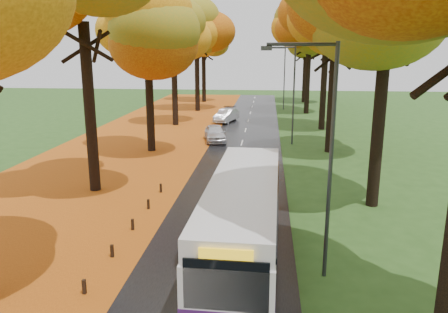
# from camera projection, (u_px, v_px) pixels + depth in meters

# --- Properties ---
(road) EXTENTS (6.50, 90.00, 0.04)m
(road) POSITION_uv_depth(u_px,v_px,m) (238.00, 157.00, 32.19)
(road) COLOR black
(road) RESTS_ON ground
(centre_line) EXTENTS (0.12, 90.00, 0.01)m
(centre_line) POSITION_uv_depth(u_px,v_px,m) (238.00, 157.00, 32.18)
(centre_line) COLOR silver
(centre_line) RESTS_ON road
(leaf_verge) EXTENTS (12.00, 90.00, 0.02)m
(leaf_verge) POSITION_uv_depth(u_px,v_px,m) (120.00, 154.00, 33.06)
(leaf_verge) COLOR #87380C
(leaf_verge) RESTS_ON ground
(leaf_drift) EXTENTS (0.90, 90.00, 0.01)m
(leaf_drift) POSITION_uv_depth(u_px,v_px,m) (197.00, 156.00, 32.48)
(leaf_drift) COLOR #C96314
(leaf_drift) RESTS_ON road
(trees_left) EXTENTS (9.20, 74.00, 13.88)m
(trees_left) POSITION_uv_depth(u_px,v_px,m) (145.00, 25.00, 32.60)
(trees_left) COLOR black
(trees_left) RESTS_ON ground
(trees_right) EXTENTS (9.30, 74.20, 13.96)m
(trees_right) POSITION_uv_depth(u_px,v_px,m) (342.00, 21.00, 31.04)
(trees_right) COLOR black
(trees_right) RESTS_ON ground
(bollard_row) EXTENTS (0.11, 23.51, 0.52)m
(bollard_row) POSITION_uv_depth(u_px,v_px,m) (66.00, 310.00, 12.87)
(bollard_row) COLOR black
(bollard_row) RESTS_ON ground
(streetlamp_near) EXTENTS (2.45, 0.18, 8.00)m
(streetlamp_near) POSITION_uv_depth(u_px,v_px,m) (324.00, 145.00, 14.26)
(streetlamp_near) COLOR #333538
(streetlamp_near) RESTS_ON ground
(streetlamp_mid) EXTENTS (2.45, 0.18, 8.00)m
(streetlamp_mid) POSITION_uv_depth(u_px,v_px,m) (291.00, 88.00, 35.52)
(streetlamp_mid) COLOR #333538
(streetlamp_mid) RESTS_ON ground
(streetlamp_far) EXTENTS (2.45, 0.18, 8.00)m
(streetlamp_far) POSITION_uv_depth(u_px,v_px,m) (282.00, 73.00, 56.78)
(streetlamp_far) COLOR #333538
(streetlamp_far) RESTS_ON ground
(bus) EXTENTS (2.88, 11.31, 2.96)m
(bus) POSITION_uv_depth(u_px,v_px,m) (244.00, 215.00, 16.64)
(bus) COLOR #550D0E
(bus) RESTS_ON road
(car_white) EXTENTS (2.49, 4.38, 1.40)m
(car_white) POSITION_uv_depth(u_px,v_px,m) (215.00, 133.00, 37.50)
(car_white) COLOR silver
(car_white) RESTS_ON road
(car_silver) EXTENTS (2.64, 4.49, 1.40)m
(car_silver) POSITION_uv_depth(u_px,v_px,m) (226.00, 115.00, 47.52)
(car_silver) COLOR #9DA0A5
(car_silver) RESTS_ON road
(car_dark) EXTENTS (1.69, 4.13, 1.20)m
(car_dark) POSITION_uv_depth(u_px,v_px,m) (228.00, 113.00, 50.01)
(car_dark) COLOR black
(car_dark) RESTS_ON road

